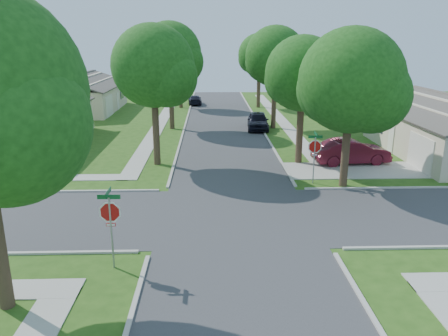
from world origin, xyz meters
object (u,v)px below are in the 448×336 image
tree_e_mid (276,59)px  tree_w_far (180,61)px  tree_w_mid (170,57)px  stop_sign_ne (315,149)px  tree_ne_corner (352,86)px  car_curb_east (258,121)px  car_curb_west (195,100)px  stop_sign_sw (110,215)px  tree_e_near (303,77)px  house_nw_near (20,125)px  tree_e_far (260,57)px  house_ne_far (365,100)px  house_nw_far (81,98)px  car_driveway (351,152)px  tree_w_near (154,70)px

tree_e_mid → tree_w_far: (-9.41, 13.00, -0.75)m
tree_e_mid → tree_w_mid: (-9.40, 0.00, 0.24)m
stop_sign_ne → tree_ne_corner: bearing=-16.6°
car_curb_east → car_curb_west: 17.41m
stop_sign_sw → tree_ne_corner: size_ratio=0.34×
stop_sign_ne → tree_e_near: (0.05, 4.31, 3.61)m
house_nw_near → car_curb_west: size_ratio=3.41×
tree_e_far → tree_e_near: bearing=-90.0°
tree_ne_corner → house_ne_far: size_ratio=0.64×
house_nw_far → tree_e_far: bearing=5.5°
house_nw_near → car_driveway: 24.94m
stop_sign_sw → tree_w_near: size_ratio=0.33×
tree_w_mid → tree_ne_corner: tree_w_mid is taller
car_driveway → tree_ne_corner: bearing=152.4°
tree_e_mid → tree_e_far: tree_e_mid is taller
tree_w_near → tree_ne_corner: 12.02m
stop_sign_ne → tree_e_mid: size_ratio=0.32×
tree_w_near → house_nw_far: (-11.35, 22.99, -4.60)m
tree_e_mid → house_nw_far: 23.95m
stop_sign_sw → tree_w_far: tree_w_far is taller
stop_sign_ne → tree_w_mid: 19.31m
tree_w_near → house_nw_near: bearing=152.2°
car_driveway → house_nw_near: bearing=69.4°
tree_w_near → tree_w_far: tree_w_near is taller
tree_ne_corner → car_curb_east: tree_ne_corner is taller
house_nw_near → car_driveway: (24.13, -6.30, -0.69)m
stop_sign_ne → tree_w_far: size_ratio=0.37×
tree_e_near → tree_ne_corner: (1.61, -4.80, -0.05)m
tree_w_mid → car_driveway: 18.62m
tree_w_mid → car_curb_west: tree_w_mid is taller
stop_sign_sw → stop_sign_ne: 13.29m
tree_e_mid → tree_w_near: size_ratio=1.03×
tree_w_near → house_ne_far: size_ratio=0.66×
car_driveway → car_curb_west: size_ratio=1.25×
house_nw_near → house_nw_far: same height
tree_ne_corner → house_nw_near: 25.15m
tree_w_far → car_curb_east: (7.85, -13.55, -4.71)m
house_nw_far → car_curb_east: size_ratio=2.91×
stop_sign_ne → tree_e_mid: 16.84m
car_curb_west → tree_e_near: bearing=102.1°
stop_sign_sw → house_nw_far: size_ratio=0.22×
stop_sign_sw → tree_e_far: (9.45, 38.71, 3.95)m
tree_e_far → tree_ne_corner: (1.61, -29.80, -0.39)m
tree_w_mid → car_curb_east: (7.84, -0.55, -5.69)m
tree_e_near → car_curb_east: 12.53m
tree_w_near → car_curb_west: bearing=86.8°
tree_w_mid → car_curb_west: bearing=84.4°
tree_e_near → tree_ne_corner: bearing=-71.5°
house_nw_near → car_curb_west: house_nw_near is taller
tree_e_far → house_nw_far: size_ratio=0.64×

